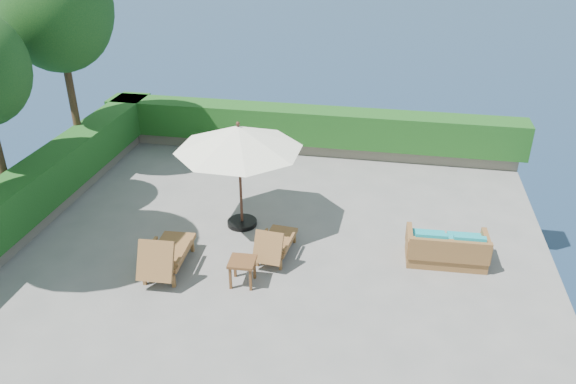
% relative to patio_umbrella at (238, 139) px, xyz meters
% --- Properties ---
extents(ground, '(12.00, 12.00, 0.00)m').
position_rel_patio_umbrella_xyz_m(ground, '(0.84, -1.05, -2.16)').
color(ground, gray).
rests_on(ground, ground).
extents(foundation, '(12.00, 12.00, 3.00)m').
position_rel_patio_umbrella_xyz_m(foundation, '(0.84, -1.05, -3.71)').
color(foundation, '#554E44').
rests_on(foundation, ocean).
extents(ocean, '(600.00, 600.00, 0.00)m').
position_rel_patio_umbrella_xyz_m(ocean, '(0.84, -1.05, -5.16)').
color(ocean, '#18324B').
rests_on(ocean, ground).
extents(planter_wall_far, '(12.00, 0.60, 0.36)m').
position_rel_patio_umbrella_xyz_m(planter_wall_far, '(0.84, 4.55, -1.98)').
color(planter_wall_far, slate).
rests_on(planter_wall_far, ground).
extents(planter_wall_left, '(0.60, 12.00, 0.36)m').
position_rel_patio_umbrella_xyz_m(planter_wall_left, '(-4.76, -1.05, -1.98)').
color(planter_wall_left, slate).
rests_on(planter_wall_left, ground).
extents(hedge_far, '(12.40, 0.90, 1.00)m').
position_rel_patio_umbrella_xyz_m(hedge_far, '(0.84, 4.55, -1.31)').
color(hedge_far, '#153F12').
rests_on(hedge_far, planter_wall_far).
extents(hedge_left, '(0.90, 12.40, 1.00)m').
position_rel_patio_umbrella_xyz_m(hedge_left, '(-4.76, -1.05, -1.31)').
color(hedge_left, '#153F12').
rests_on(hedge_left, planter_wall_left).
extents(tree_far, '(2.80, 2.80, 6.03)m').
position_rel_patio_umbrella_xyz_m(tree_far, '(-5.16, 2.15, 2.24)').
color(tree_far, '#4A331C').
rests_on(tree_far, ground).
extents(patio_umbrella, '(3.78, 3.78, 2.56)m').
position_rel_patio_umbrella_xyz_m(patio_umbrella, '(0.00, 0.00, 0.00)').
color(patio_umbrella, black).
rests_on(patio_umbrella, ground).
extents(lounge_left, '(0.83, 1.75, 0.99)m').
position_rel_patio_umbrella_xyz_m(lounge_left, '(-1.02, -2.09, -1.75)').
color(lounge_left, olive).
rests_on(lounge_left, ground).
extents(lounge_right, '(0.73, 1.49, 0.83)m').
position_rel_patio_umbrella_xyz_m(lounge_right, '(1.03, -1.18, -1.81)').
color(lounge_right, olive).
rests_on(lounge_right, ground).
extents(side_table, '(0.53, 0.53, 0.54)m').
position_rel_patio_umbrella_xyz_m(side_table, '(0.60, -2.19, -1.72)').
color(side_table, brown).
rests_on(side_table, ground).
extents(wicker_loveseat, '(1.69, 0.91, 0.81)m').
position_rel_patio_umbrella_xyz_m(wicker_loveseat, '(4.58, -0.70, -1.85)').
color(wicker_loveseat, olive).
rests_on(wicker_loveseat, ground).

